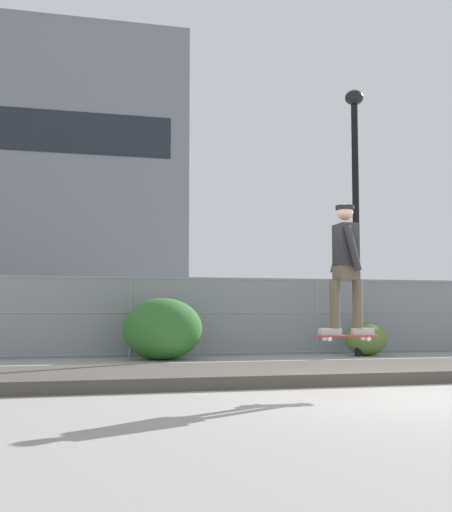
# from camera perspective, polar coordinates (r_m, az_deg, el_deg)

# --- Properties ---
(ground_plane) EXTENTS (120.00, 120.00, 0.00)m
(ground_plane) POSITION_cam_1_polar(r_m,az_deg,el_deg) (9.06, 13.39, -11.12)
(ground_plane) COLOR gray
(gravel_berm) EXTENTS (11.18, 2.59, 0.18)m
(gravel_berm) POSITION_cam_1_polar(r_m,az_deg,el_deg) (11.12, 7.71, -9.49)
(gravel_berm) COLOR #4C473F
(gravel_berm) RESTS_ON ground_plane
(skateboard) EXTENTS (0.81, 0.24, 0.07)m
(skateboard) POSITION_cam_1_polar(r_m,az_deg,el_deg) (8.93, 9.94, -6.55)
(skateboard) COLOR #B22D2D
(skater) EXTENTS (0.72, 0.59, 1.68)m
(skater) POSITION_cam_1_polar(r_m,az_deg,el_deg) (8.94, 9.85, -0.39)
(skater) COLOR #B2ADA8
(skater) RESTS_ON skateboard
(chain_fence) EXTENTS (23.04, 0.06, 1.85)m
(chain_fence) POSITION_cam_1_polar(r_m,az_deg,el_deg) (16.47, 0.10, -4.99)
(chain_fence) COLOR gray
(chain_fence) RESTS_ON ground_plane
(street_lamp) EXTENTS (0.44, 0.44, 6.35)m
(street_lamp) POSITION_cam_1_polar(r_m,az_deg,el_deg) (16.74, 10.66, 5.59)
(street_lamp) COLOR black
(street_lamp) RESTS_ON ground_plane
(parked_car_near) EXTENTS (4.51, 2.17, 1.66)m
(parked_car_near) POSITION_cam_1_polar(r_m,az_deg,el_deg) (18.74, -10.84, -5.15)
(parked_car_near) COLOR #B7BABF
(parked_car_near) RESTS_ON ground_plane
(shrub_left) EXTENTS (1.73, 1.42, 1.34)m
(shrub_left) POSITION_cam_1_polar(r_m,az_deg,el_deg) (15.05, -5.27, -6.02)
(shrub_left) COLOR #336B2D
(shrub_left) RESTS_ON ground_plane
(shrub_center) EXTENTS (1.35, 1.10, 1.04)m
(shrub_center) POSITION_cam_1_polar(r_m,az_deg,el_deg) (15.49, -5.27, -6.52)
(shrub_center) COLOR #336B2D
(shrub_center) RESTS_ON ground_plane
(shrub_right) EXTENTS (1.02, 0.83, 0.79)m
(shrub_right) POSITION_cam_1_polar(r_m,az_deg,el_deg) (16.77, 11.51, -6.73)
(shrub_right) COLOR #567A33
(shrub_right) RESTS_ON ground_plane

